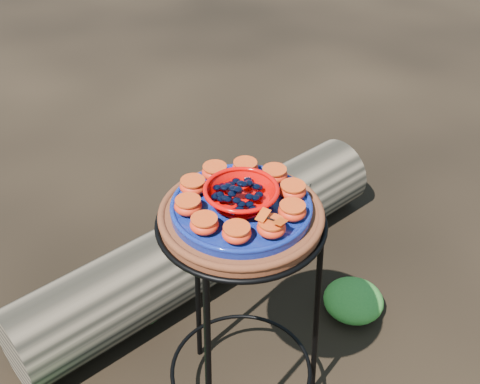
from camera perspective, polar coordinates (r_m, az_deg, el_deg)
plant_stand at (r=1.65m, az=0.10°, el=-12.26°), size 0.44×0.44×0.70m
terracotta_saucer at (r=1.39m, az=0.12°, el=-2.37°), size 0.38×0.38×0.03m
cobalt_plate at (r=1.38m, az=0.12°, el=-1.52°), size 0.32×0.32×0.02m
red_bowl at (r=1.36m, az=0.12°, el=-0.42°), size 0.16×0.16×0.05m
glass_gems at (r=1.34m, az=0.12°, el=0.72°), size 0.13×0.13×0.02m
orange_half_0 at (r=1.28m, az=2.99°, el=-3.41°), size 0.06×0.06×0.03m
orange_half_1 at (r=1.33m, az=4.97°, el=-1.82°), size 0.06×0.06×0.03m
orange_half_2 at (r=1.39m, az=5.01°, el=0.11°), size 0.06×0.06×0.03m
orange_half_3 at (r=1.44m, az=3.28°, el=1.64°), size 0.06×0.06×0.03m
orange_half_4 at (r=1.46m, az=0.50°, el=2.30°), size 0.06×0.06×0.03m
orange_half_5 at (r=1.45m, az=-2.40°, el=1.91°), size 0.06×0.06×0.03m
orange_half_6 at (r=1.40m, az=-4.47°, el=0.57°), size 0.06×0.06×0.03m
orange_half_7 at (r=1.34m, az=-4.93°, el=-1.32°), size 0.06×0.06×0.03m
orange_half_8 at (r=1.29m, az=-3.40°, el=-3.08°), size 0.06×0.06×0.03m
orange_half_9 at (r=1.27m, az=-0.32°, el=-3.93°), size 0.06×0.06×0.03m
butterfly at (r=1.27m, az=3.02°, el=-2.57°), size 0.09×0.07×0.01m
driftwood_log at (r=2.19m, az=-3.28°, el=-5.10°), size 1.49×0.47×0.28m
foliage_right at (r=2.15m, az=10.71°, el=-9.98°), size 0.21×0.21×0.10m
foliage_back at (r=2.14m, az=-10.64°, el=-8.91°), size 0.34×0.34×0.17m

